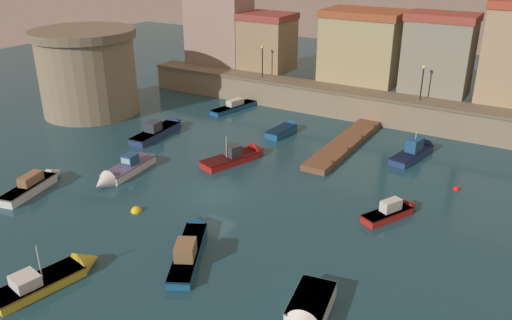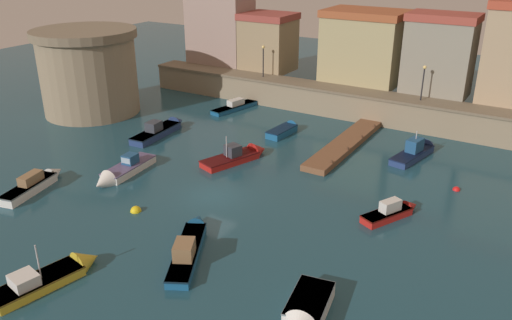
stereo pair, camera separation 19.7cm
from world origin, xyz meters
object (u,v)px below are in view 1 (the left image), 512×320
at_px(moored_boat_2, 307,312).
at_px(moored_boat_9, 241,105).
at_px(moored_boat_3, 56,275).
at_px(mooring_buoy_2, 456,190).
at_px(moored_boat_4, 121,172).
at_px(quay_lamp_0, 262,56).
at_px(fortress_tower, 88,71).
at_px(moored_boat_0, 36,183).
at_px(moored_boat_1, 394,211).
at_px(moored_boat_11, 285,129).
at_px(moored_boat_6, 162,129).
at_px(mooring_buoy_0, 136,212).
at_px(moored_boat_13, 240,155).
at_px(quay_lamp_1, 423,77).
at_px(moored_boat_8, 417,150).
at_px(moored_boat_12, 191,244).

height_order(moored_boat_2, moored_boat_9, moored_boat_2).
distance_m(moored_boat_3, mooring_buoy_2, 27.04).
height_order(moored_boat_3, moored_boat_4, moored_boat_3).
bearing_deg(quay_lamp_0, fortress_tower, -137.08).
bearing_deg(moored_boat_0, moored_boat_1, -81.44).
bearing_deg(moored_boat_11, moored_boat_6, 126.22).
distance_m(moored_boat_2, mooring_buoy_0, 14.72).
bearing_deg(quay_lamp_0, moored_boat_4, -88.32).
bearing_deg(moored_boat_13, quay_lamp_1, -15.59).
bearing_deg(moored_boat_6, moored_boat_9, -15.60).
bearing_deg(mooring_buoy_0, moored_boat_8, 55.45).
distance_m(moored_boat_1, moored_boat_3, 20.61).
height_order(moored_boat_6, mooring_buoy_0, moored_boat_6).
distance_m(quay_lamp_1, mooring_buoy_0, 28.62).
relative_size(quay_lamp_1, moored_boat_13, 0.51).
bearing_deg(moored_boat_2, fortress_tower, -127.58).
xyz_separation_m(moored_boat_4, moored_boat_8, (18.01, 15.78, 0.06)).
height_order(quay_lamp_0, moored_boat_8, quay_lamp_0).
relative_size(moored_boat_2, moored_boat_4, 0.69).
height_order(quay_lamp_1, moored_boat_1, quay_lamp_1).
distance_m(fortress_tower, moored_boat_8, 32.53).
xyz_separation_m(quay_lamp_0, moored_boat_13, (6.62, -14.85, -4.64)).
bearing_deg(moored_boat_8, moored_boat_12, 171.86).
bearing_deg(moored_boat_6, moored_boat_8, -76.83).
height_order(moored_boat_6, mooring_buoy_2, moored_boat_6).
relative_size(quay_lamp_0, moored_boat_12, 0.47).
bearing_deg(moored_boat_6, fortress_tower, 78.60).
height_order(moored_boat_1, moored_boat_12, moored_boat_12).
bearing_deg(moored_boat_13, moored_boat_11, 17.53).
bearing_deg(moored_boat_3, moored_boat_0, 68.17).
bearing_deg(moored_boat_3, fortress_tower, 54.87).
bearing_deg(moored_boat_0, quay_lamp_1, -49.77).
bearing_deg(moored_boat_9, moored_boat_4, -163.65).
bearing_deg(quay_lamp_1, moored_boat_1, -79.50).
relative_size(quay_lamp_1, moored_boat_9, 0.44).
distance_m(moored_boat_3, moored_boat_9, 31.47).
height_order(quay_lamp_0, moored_boat_13, quay_lamp_0).
bearing_deg(moored_boat_9, moored_boat_3, -153.69).
distance_m(mooring_buoy_0, mooring_buoy_2, 22.46).
xyz_separation_m(quay_lamp_0, moored_boat_12, (11.28, -27.54, -4.62)).
relative_size(quay_lamp_0, moored_boat_11, 0.76).
bearing_deg(moored_boat_4, fortress_tower, -131.30).
distance_m(quay_lamp_0, moored_boat_2, 35.72).
distance_m(moored_boat_4, mooring_buoy_2, 24.62).
xyz_separation_m(quay_lamp_1, moored_boat_2, (2.76, -29.49, -4.50)).
xyz_separation_m(moored_boat_3, moored_boat_9, (-7.86, 30.47, -0.02)).
xyz_separation_m(moored_boat_9, moored_boat_13, (7.48, -11.82, 0.05)).
height_order(quay_lamp_1, moored_boat_0, quay_lamp_1).
xyz_separation_m(moored_boat_2, moored_boat_6, (-22.51, 16.06, -0.02)).
height_order(quay_lamp_0, mooring_buoy_0, quay_lamp_0).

